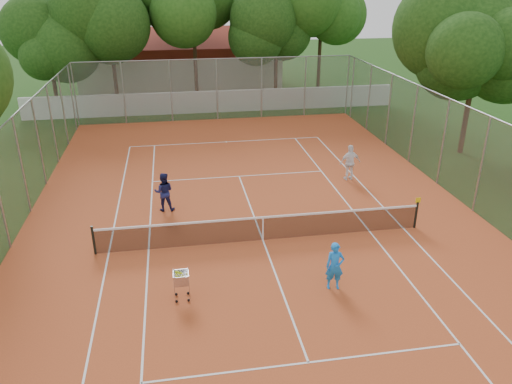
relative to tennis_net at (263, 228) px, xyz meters
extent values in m
plane|color=#18390F|center=(0.00, 0.00, -0.51)|extent=(120.00, 120.00, 0.00)
cube|color=#B44B23|center=(0.00, 0.00, -0.50)|extent=(18.00, 34.00, 0.02)
cube|color=white|center=(0.00, 0.00, -0.49)|extent=(10.98, 23.78, 0.01)
cube|color=black|center=(0.00, 0.00, 0.00)|extent=(11.88, 0.10, 0.98)
cube|color=slate|center=(0.00, 0.00, 1.49)|extent=(18.00, 34.00, 4.00)
cube|color=white|center=(0.00, 19.00, 0.24)|extent=(26.00, 0.30, 1.50)
cube|color=beige|center=(-2.00, 29.00, 1.69)|extent=(16.40, 9.00, 4.40)
cube|color=#14350D|center=(0.00, 22.00, 4.49)|extent=(29.00, 19.00, 10.00)
imported|color=#1A7DE5|center=(1.62, -3.34, 0.28)|extent=(0.61, 0.44, 1.55)
imported|color=navy|center=(-3.53, 3.19, 0.32)|extent=(0.84, 0.68, 1.63)
imported|color=white|center=(5.09, 5.13, 0.37)|extent=(1.03, 0.49, 1.71)
cube|color=#BBBBC3|center=(-3.03, -3.15, 0.00)|extent=(0.59, 0.59, 0.99)
camera|label=1|loc=(-2.93, -15.79, 8.44)|focal=35.00mm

